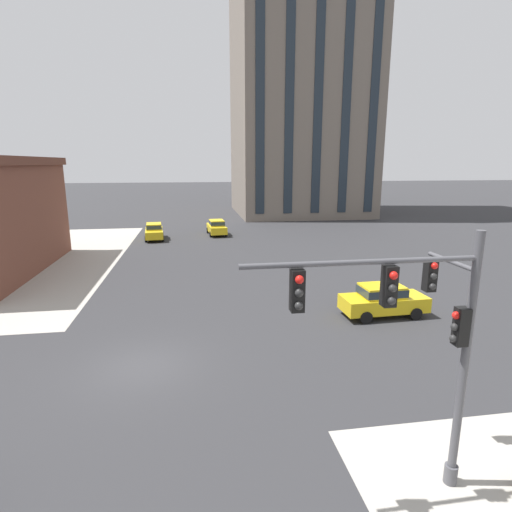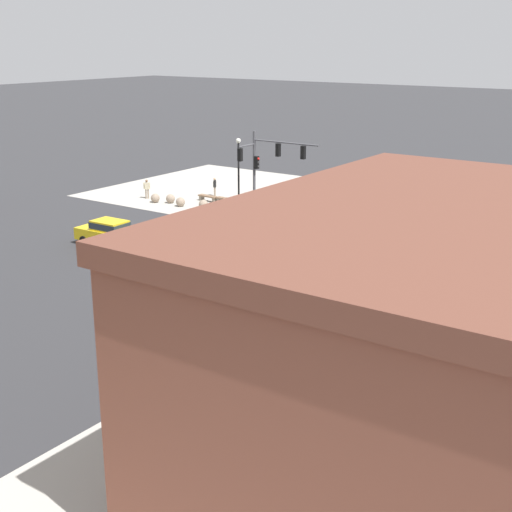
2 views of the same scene
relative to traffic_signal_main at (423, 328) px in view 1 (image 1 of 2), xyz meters
name	(u,v)px [view 1 (image 1 of 2)]	position (x,y,z in m)	size (l,w,h in m)	color
ground_plane	(141,366)	(-7.37, 7.16, -4.13)	(320.00, 320.00, 0.00)	#2D2D30
traffic_signal_main	(423,328)	(0.00, 0.00, 0.00)	(5.44, 2.09, 6.42)	#4C4C51
car_main_southbound_far	(217,227)	(-2.59, 36.87, -3.21)	(2.14, 4.52, 1.68)	gold
car_cross_eastbound	(383,299)	(4.49, 10.80, -3.21)	(4.46, 2.00, 1.68)	gold
car_cross_westbound	(154,231)	(-9.24, 35.10, -3.21)	(2.18, 4.54, 1.68)	gold
residential_tower_skyline_right	(301,16)	(11.51, 55.99, 24.79)	(19.65, 20.20, 57.79)	#70665B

